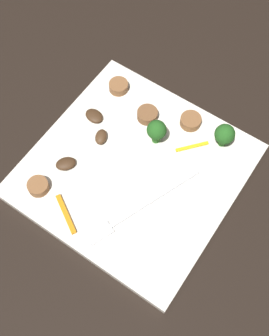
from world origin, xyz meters
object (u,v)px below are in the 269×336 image
Objects in this scene: plate at (134,170)px; pepper_strip_0 at (66,214)px; mushroom_0 at (94,116)px; sausage_slice_3 at (38,186)px; sausage_slice_1 at (147,115)px; pepper_strip_1 at (192,147)px; sausage_slice_0 at (119,86)px; fork at (137,210)px; mushroom_1 at (101,137)px; mushroom_2 at (66,164)px; broccoli_floret_1 at (225,135)px; sausage_slice_2 at (191,121)px; broccoli_floret_0 at (156,131)px.

pepper_strip_0 reaches higher than plate.
sausage_slice_3 is at bearing 2.68° from mushroom_0.
pepper_strip_0 is (0.19, -0.00, -0.00)m from sausage_slice_1.
plate is 0.09m from sausage_slice_1.
pepper_strip_1 is at bearing 141.08° from sausage_slice_3.
sausage_slice_0 is at bearing -99.62° from pepper_strip_1.
plate is 9.10× the size of sausage_slice_1.
fork is 5.56× the size of sausage_slice_1.
mushroom_2 is at bearing -13.68° from mushroom_1.
broccoli_floret_1 is at bearing 139.67° from sausage_slice_3.
plate is 11.09× the size of mushroom_1.
plate is 4.72× the size of pepper_strip_0.
pepper_strip_1 is (0.03, -0.03, -0.02)m from broccoli_floret_1.
sausage_slice_2 reaches higher than mushroom_1.
mushroom_0 is at bearing -55.34° from sausage_slice_1.
broccoli_floret_1 reaches higher than pepper_strip_1.
sausage_slice_2 is 1.06× the size of mushroom_0.
plate is 5.74× the size of pepper_strip_1.
mushroom_1 is at bearing -26.78° from sausage_slice_1.
fork is at bearing 57.39° from mushroom_0.
plate is 0.11m from sausage_slice_2.
broccoli_floret_0 is 0.06m from pepper_strip_1.
fork is at bearing 59.10° from mushroom_1.
sausage_slice_0 is (0.00, -0.18, -0.02)m from broccoli_floret_1.
sausage_slice_2 and sausage_slice_3 have the same top height.
broccoli_floret_1 is 0.25m from pepper_strip_0.
plate is 0.06m from broccoli_floret_0.
pepper_strip_1 is (0.01, 0.08, -0.00)m from sausage_slice_1.
broccoli_floret_0 reaches higher than pepper_strip_0.
sausage_slice_0 is 0.96× the size of sausage_slice_1.
mushroom_2 reaches higher than fork.
broccoli_floret_0 is at bearing -59.20° from broccoli_floret_1.
broccoli_floret_0 is 1.38× the size of sausage_slice_2.
mushroom_0 is at bearing -59.89° from sausage_slice_2.
sausage_slice_3 is (0.18, -0.06, -0.00)m from sausage_slice_1.
broccoli_floret_0 is 1.03× the size of broccoli_floret_1.
mushroom_1 is at bearing 167.85° from sausage_slice_3.
sausage_slice_0 is 0.07m from sausage_slice_1.
broccoli_floret_0 reaches higher than fork.
sausage_slice_0 is 1.02× the size of mushroom_0.
broccoli_floret_1 reaches higher than sausage_slice_1.
mushroom_2 is at bearing 5.80° from sausage_slice_0.
plate is at bearing 69.77° from mushroom_0.
sausage_slice_0 is at bearing -178.15° from sausage_slice_3.
sausage_slice_3 reaches higher than pepper_strip_1.
fork is 5.96× the size of mushroom_2.
sausage_slice_0 is 0.12m from sausage_slice_2.
mushroom_2 is 0.07m from pepper_strip_0.
fork is at bearing 37.00° from plate.
plate is 6.54× the size of broccoli_floret_0.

